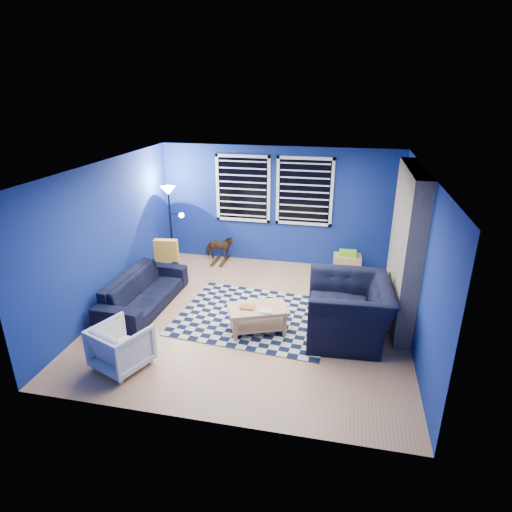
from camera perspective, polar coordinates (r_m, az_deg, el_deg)
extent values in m
plane|color=tan|center=(7.30, -0.46, -7.99)|extent=(5.00, 5.00, 0.00)
plane|color=white|center=(6.43, -0.53, 11.73)|extent=(5.00, 5.00, 0.00)
plane|color=navy|center=(9.11, 2.94, 6.63)|extent=(5.00, 0.00, 5.00)
plane|color=navy|center=(7.68, -19.05, 2.54)|extent=(0.00, 5.00, 5.00)
plane|color=navy|center=(6.72, 20.81, -0.40)|extent=(0.00, 5.00, 5.00)
cube|color=gray|center=(7.16, 19.28, 1.15)|extent=(0.26, 2.00, 2.50)
cube|color=black|center=(7.49, 17.37, -5.22)|extent=(0.04, 0.70, 0.60)
cube|color=gray|center=(7.61, 16.14, -7.24)|extent=(0.50, 1.20, 0.08)
cube|color=black|center=(9.15, -1.73, 8.98)|extent=(1.05, 0.02, 1.30)
cube|color=white|center=(9.01, -1.80, 13.18)|extent=(1.17, 0.05, 0.06)
cube|color=white|center=(9.31, -1.70, 4.88)|extent=(1.17, 0.05, 0.06)
cube|color=black|center=(8.93, 6.49, 8.54)|extent=(1.05, 0.02, 1.30)
cube|color=white|center=(8.80, 6.67, 12.84)|extent=(1.17, 0.05, 0.06)
cube|color=white|center=(9.10, 6.30, 4.36)|extent=(1.17, 0.05, 0.06)
cube|color=black|center=(8.55, 18.90, 5.51)|extent=(0.06, 1.00, 0.58)
cube|color=black|center=(8.54, 18.67, 5.53)|extent=(0.01, 0.92, 0.50)
cube|color=black|center=(7.27, -0.15, -8.04)|extent=(2.67, 2.22, 0.02)
imported|color=black|center=(7.71, -14.71, -4.53)|extent=(2.06, 0.86, 0.60)
imported|color=black|center=(6.70, 12.22, -7.01)|extent=(1.47, 1.30, 0.90)
imported|color=gray|center=(6.23, -17.52, -11.43)|extent=(0.88, 0.89, 0.63)
imported|color=#4B2C18|center=(9.36, -4.87, 1.10)|extent=(0.39, 0.66, 0.52)
cube|color=tan|center=(6.67, 0.24, -7.09)|extent=(1.04, 0.83, 0.06)
cube|color=tan|center=(6.81, 0.23, -9.16)|extent=(0.93, 0.72, 0.03)
cube|color=#B05132|center=(6.63, -1.14, -6.82)|extent=(0.26, 0.23, 0.03)
cube|color=silver|center=(6.52, 1.33, -7.39)|extent=(0.22, 0.19, 0.03)
cube|color=tan|center=(6.69, -3.37, -9.14)|extent=(0.08, 0.08, 0.36)
cube|color=tan|center=(6.55, 3.19, -9.86)|extent=(0.08, 0.08, 0.36)
cube|color=tan|center=(7.02, -2.51, -7.50)|extent=(0.08, 0.08, 0.36)
cube|color=tan|center=(6.89, 3.72, -8.14)|extent=(0.08, 0.08, 0.36)
cube|color=tan|center=(8.86, 12.00, -1.28)|extent=(0.55, 0.38, 0.45)
cube|color=black|center=(8.86, 12.00, -1.28)|extent=(0.48, 0.34, 0.36)
cube|color=#71D719|center=(8.76, 12.14, 0.35)|extent=(0.35, 0.27, 0.09)
cylinder|color=black|center=(9.44, -10.89, -1.12)|extent=(0.22, 0.22, 0.03)
cylinder|color=black|center=(9.17, -11.24, 3.48)|extent=(0.03, 0.03, 1.60)
cone|color=white|center=(8.95, -11.63, 8.52)|extent=(0.29, 0.29, 0.16)
sphere|color=white|center=(8.93, -9.91, 5.38)|extent=(0.11, 0.11, 0.11)
cube|color=#BF872D|center=(8.05, -11.88, 0.75)|extent=(0.44, 0.18, 0.41)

